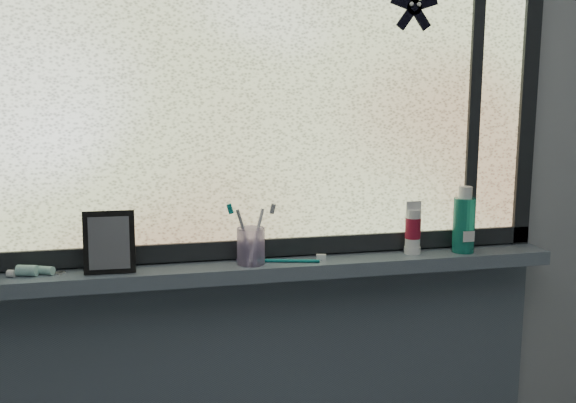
{
  "coord_description": "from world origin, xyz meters",
  "views": [
    {
      "loc": [
        -0.35,
        -0.47,
        1.49
      ],
      "look_at": [
        -0.01,
        1.05,
        1.22
      ],
      "focal_mm": 40.0,
      "sensor_mm": 36.0,
      "label": 1
    }
  ],
  "objects_px": {
    "mouthwash_bottle": "(464,219)",
    "cream_tube": "(413,226)",
    "toothbrush_cup": "(251,246)",
    "vanity_mirror": "(109,242)"
  },
  "relations": [
    {
      "from": "vanity_mirror",
      "to": "mouthwash_bottle",
      "type": "bearing_deg",
      "value": 2.15
    },
    {
      "from": "mouthwash_bottle",
      "to": "cream_tube",
      "type": "bearing_deg",
      "value": 174.01
    },
    {
      "from": "mouthwash_bottle",
      "to": "cream_tube",
      "type": "xyz_separation_m",
      "value": [
        -0.15,
        0.02,
        -0.02
      ]
    },
    {
      "from": "vanity_mirror",
      "to": "mouthwash_bottle",
      "type": "xyz_separation_m",
      "value": [
        1.0,
        0.0,
        0.02
      ]
    },
    {
      "from": "cream_tube",
      "to": "toothbrush_cup",
      "type": "bearing_deg",
      "value": -178.5
    },
    {
      "from": "vanity_mirror",
      "to": "toothbrush_cup",
      "type": "relative_size",
      "value": 1.62
    },
    {
      "from": "toothbrush_cup",
      "to": "vanity_mirror",
      "type": "bearing_deg",
      "value": -179.21
    },
    {
      "from": "toothbrush_cup",
      "to": "cream_tube",
      "type": "relative_size",
      "value": 0.91
    },
    {
      "from": "vanity_mirror",
      "to": "cream_tube",
      "type": "relative_size",
      "value": 1.48
    },
    {
      "from": "mouthwash_bottle",
      "to": "vanity_mirror",
      "type": "bearing_deg",
      "value": -179.91
    }
  ]
}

